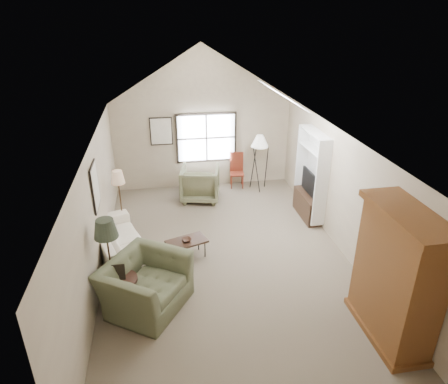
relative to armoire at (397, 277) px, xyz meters
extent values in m
cube|color=#746753|center=(-2.18, 2.40, -1.10)|extent=(5.00, 8.00, 0.01)
cube|color=tan|center=(-2.18, 6.40, 0.15)|extent=(5.00, 0.01, 2.50)
cube|color=tan|center=(-2.18, -1.60, 0.15)|extent=(5.00, 0.01, 2.50)
cube|color=tan|center=(-4.68, 2.40, 0.15)|extent=(0.01, 8.00, 2.50)
cube|color=tan|center=(0.32, 2.40, 0.15)|extent=(0.01, 8.00, 2.50)
cube|color=black|center=(-2.08, 6.36, 0.35)|extent=(1.72, 0.08, 1.42)
cube|color=black|center=(-4.65, 2.70, 0.65)|extent=(0.68, 0.04, 0.88)
cube|color=black|center=(-3.33, 6.37, 0.60)|extent=(0.62, 0.04, 0.78)
cube|color=brown|center=(0.00, 0.00, 0.00)|extent=(0.60, 1.50, 2.20)
cube|color=white|center=(0.16, 4.00, 0.05)|extent=(0.32, 1.30, 2.10)
cube|color=#382316|center=(0.14, 4.00, -0.80)|extent=(0.34, 1.18, 0.60)
cube|color=black|center=(0.14, 4.00, -0.18)|extent=(0.05, 0.90, 0.55)
imported|color=white|center=(-4.34, 2.92, -0.75)|extent=(1.70, 2.61, 0.71)
imported|color=#575B40|center=(-3.82, 1.30, -0.65)|extent=(1.77, 1.82, 0.90)
imported|color=#636748|center=(-2.38, 5.45, -0.63)|extent=(1.19, 1.21, 0.93)
cube|color=#342115|center=(-2.99, 2.66, -0.89)|extent=(0.92, 0.70, 0.42)
imported|color=#3B2118|center=(-2.99, 2.66, -0.66)|extent=(0.25, 0.25, 0.05)
cylinder|color=#361E16|center=(-4.24, 1.32, -0.80)|extent=(0.77, 0.77, 0.61)
cube|color=brown|center=(-1.24, 6.10, -0.60)|extent=(0.44, 0.44, 1.00)
camera|label=1|loc=(-3.41, -4.43, 3.70)|focal=32.00mm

